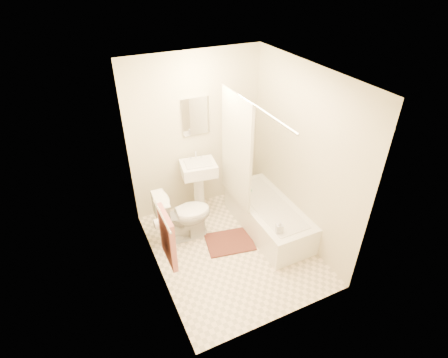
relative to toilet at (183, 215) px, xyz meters
name	(u,v)px	position (x,y,z in m)	size (l,w,h in m)	color
floor	(232,248)	(0.49, -0.52, -0.38)	(2.40, 2.40, 0.00)	beige
ceiling	(235,75)	(0.49, -0.52, 2.02)	(2.40, 2.40, 0.00)	white
wall_back	(196,135)	(0.49, 0.68, 0.82)	(2.00, 0.02, 2.40)	beige
wall_left	(151,197)	(-0.51, -0.52, 0.82)	(0.02, 2.40, 2.40)	beige
wall_right	(302,158)	(1.49, -0.52, 0.82)	(0.02, 2.40, 2.40)	beige
mirror	(196,116)	(0.49, 0.66, 1.12)	(0.40, 0.03, 0.55)	white
curtain_rod	(254,105)	(0.79, -0.42, 1.62)	(0.03, 0.03, 1.70)	silver
shower_curtain	(236,151)	(0.79, -0.02, 0.84)	(0.04, 0.80, 1.55)	silver
towel_bar	(162,216)	(-0.47, -0.77, 0.72)	(0.02, 0.02, 0.60)	silver
towel	(167,238)	(-0.44, -0.77, 0.40)	(0.06, 0.45, 0.66)	#CC7266
toilet_paper	(159,223)	(-0.44, -0.40, 0.32)	(0.12, 0.12, 0.11)	white
toilet	(183,215)	(0.00, 0.00, 0.00)	(0.44, 0.78, 0.76)	white
sink	(199,186)	(0.41, 0.43, 0.10)	(0.49, 0.40, 0.97)	white
bathtub	(268,216)	(1.16, -0.36, -0.17)	(0.67, 1.53, 0.43)	white
bath_mat	(230,242)	(0.52, -0.40, -0.37)	(0.65, 0.48, 0.02)	#4B211B
soap_bottle	(279,227)	(0.96, -0.91, 0.14)	(0.08, 0.09, 0.19)	silver
scrub_brush	(247,188)	(1.06, 0.11, 0.07)	(0.06, 0.19, 0.04)	#39AE75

